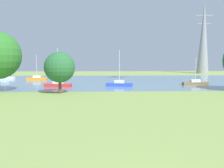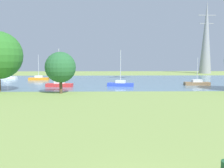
% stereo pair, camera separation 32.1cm
% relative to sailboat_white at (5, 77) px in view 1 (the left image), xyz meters
% --- Properties ---
extents(ground_plane, '(160.00, 160.00, 0.00)m').
position_rel_sailboat_white_xyz_m(ground_plane, '(27.15, -34.18, -0.45)').
color(ground_plane, '#7F994C').
extents(water_surface, '(140.00, 40.00, 0.02)m').
position_rel_sailboat_white_xyz_m(water_surface, '(27.15, -6.18, -0.44)').
color(water_surface, slate).
rests_on(water_surface, ground).
extents(sailboat_white, '(4.80, 1.52, 5.98)m').
position_rel_sailboat_white_xyz_m(sailboat_white, '(0.00, 0.00, 0.00)').
color(sailboat_white, white).
rests_on(sailboat_white, water_surface).
extents(sailboat_brown, '(4.87, 1.73, 5.33)m').
position_rel_sailboat_white_xyz_m(sailboat_brown, '(43.36, -16.99, -0.01)').
color(sailboat_brown, brown).
rests_on(sailboat_brown, water_surface).
extents(sailboat_red, '(4.93, 1.97, 6.88)m').
position_rel_sailboat_white_xyz_m(sailboat_red, '(17.22, -19.30, 0.01)').
color(sailboat_red, red).
rests_on(sailboat_red, water_surface).
extents(sailboat_orange, '(4.86, 1.70, 6.21)m').
position_rel_sailboat_white_xyz_m(sailboat_orange, '(9.24, -3.84, 0.00)').
color(sailboat_orange, orange).
rests_on(sailboat_orange, water_surface).
extents(sailboat_blue, '(5.01, 2.49, 6.68)m').
position_rel_sailboat_white_xyz_m(sailboat_blue, '(28.40, -18.58, 0.01)').
color(sailboat_blue, blue).
rests_on(sailboat_blue, water_surface).
extents(tree_east_far, '(4.46, 4.46, 6.04)m').
position_rel_sailboat_white_xyz_m(tree_east_far, '(19.12, -28.12, 3.35)').
color(tree_east_far, brown).
rests_on(tree_east_far, ground).
extents(electricity_pylon, '(6.40, 4.40, 26.69)m').
position_rel_sailboat_white_xyz_m(electricity_pylon, '(62.76, 26.43, 12.91)').
color(electricity_pylon, gray).
rests_on(electricity_pylon, ground).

